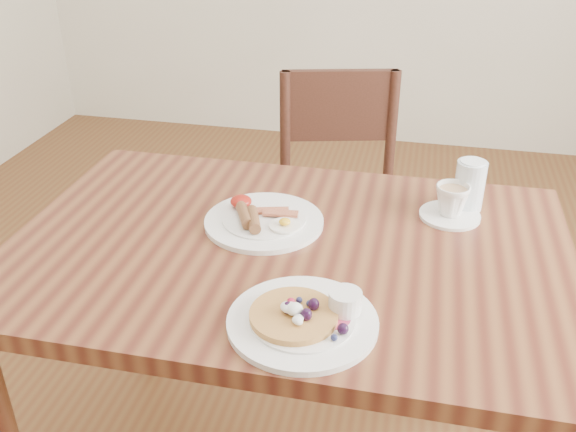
{
  "coord_description": "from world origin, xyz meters",
  "views": [
    {
      "loc": [
        0.25,
        -1.15,
        1.47
      ],
      "look_at": [
        0.0,
        0.0,
        0.82
      ],
      "focal_mm": 40.0,
      "sensor_mm": 36.0,
      "label": 1
    }
  ],
  "objects_px": {
    "dining_table": "(288,282)",
    "teacup_saucer": "(451,204)",
    "breakfast_plate": "(262,220)",
    "chair_far": "(340,196)",
    "water_glass": "(470,185)",
    "pancake_plate": "(305,318)"
  },
  "relations": [
    {
      "from": "dining_table",
      "to": "pancake_plate",
      "type": "xyz_separation_m",
      "value": [
        0.09,
        -0.26,
        0.11
      ]
    },
    {
      "from": "chair_far",
      "to": "pancake_plate",
      "type": "height_order",
      "value": "chair_far"
    },
    {
      "from": "dining_table",
      "to": "pancake_plate",
      "type": "distance_m",
      "value": 0.29
    },
    {
      "from": "dining_table",
      "to": "teacup_saucer",
      "type": "bearing_deg",
      "value": 30.54
    },
    {
      "from": "chair_far",
      "to": "breakfast_plate",
      "type": "bearing_deg",
      "value": 68.39
    },
    {
      "from": "chair_far",
      "to": "pancake_plate",
      "type": "xyz_separation_m",
      "value": [
        0.08,
        -1.01,
        0.27
      ]
    },
    {
      "from": "teacup_saucer",
      "to": "chair_far",
      "type": "bearing_deg",
      "value": 120.68
    },
    {
      "from": "water_glass",
      "to": "teacup_saucer",
      "type": "bearing_deg",
      "value": -125.21
    },
    {
      "from": "dining_table",
      "to": "breakfast_plate",
      "type": "height_order",
      "value": "breakfast_plate"
    },
    {
      "from": "chair_far",
      "to": "water_glass",
      "type": "relative_size",
      "value": 7.44
    },
    {
      "from": "dining_table",
      "to": "water_glass",
      "type": "height_order",
      "value": "water_glass"
    },
    {
      "from": "water_glass",
      "to": "pancake_plate",
      "type": "bearing_deg",
      "value": -119.51
    },
    {
      "from": "dining_table",
      "to": "water_glass",
      "type": "bearing_deg",
      "value": 34.01
    },
    {
      "from": "pancake_plate",
      "to": "water_glass",
      "type": "height_order",
      "value": "water_glass"
    },
    {
      "from": "chair_far",
      "to": "breakfast_plate",
      "type": "relative_size",
      "value": 3.26
    },
    {
      "from": "chair_far",
      "to": "breakfast_plate",
      "type": "xyz_separation_m",
      "value": [
        -0.09,
        -0.68,
        0.27
      ]
    },
    {
      "from": "chair_far",
      "to": "dining_table",
      "type": "bearing_deg",
      "value": 74.94
    },
    {
      "from": "breakfast_plate",
      "to": "chair_far",
      "type": "bearing_deg",
      "value": 82.51
    },
    {
      "from": "teacup_saucer",
      "to": "water_glass",
      "type": "distance_m",
      "value": 0.07
    },
    {
      "from": "chair_far",
      "to": "teacup_saucer",
      "type": "height_order",
      "value": "chair_far"
    },
    {
      "from": "dining_table",
      "to": "chair_far",
      "type": "bearing_deg",
      "value": 89.05
    },
    {
      "from": "breakfast_plate",
      "to": "dining_table",
      "type": "bearing_deg",
      "value": -44.27
    }
  ]
}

